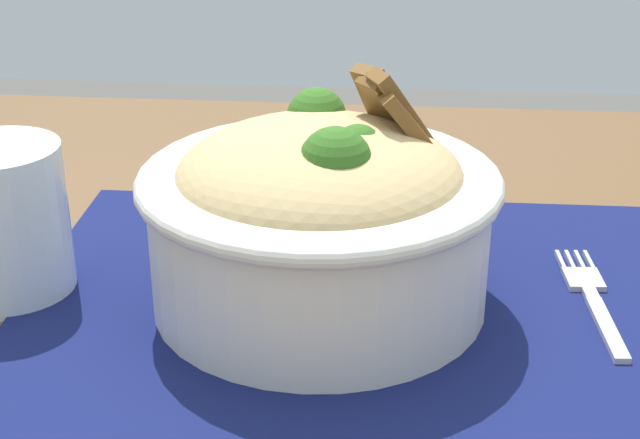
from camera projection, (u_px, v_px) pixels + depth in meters
table at (430, 411)px, 0.59m from camera, size 1.31×0.78×0.77m
placemat at (406, 307)px, 0.56m from camera, size 0.46×0.31×0.00m
bowl at (321, 208)px, 0.55m from camera, size 0.21×0.21×0.13m
fork at (591, 296)px, 0.57m from camera, size 0.02×0.13×0.00m
drinking_glass at (8, 227)px, 0.57m from camera, size 0.08×0.08×0.09m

